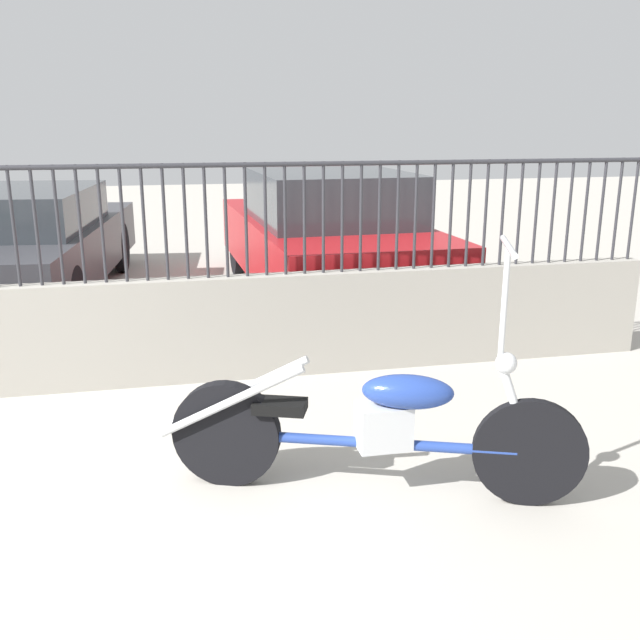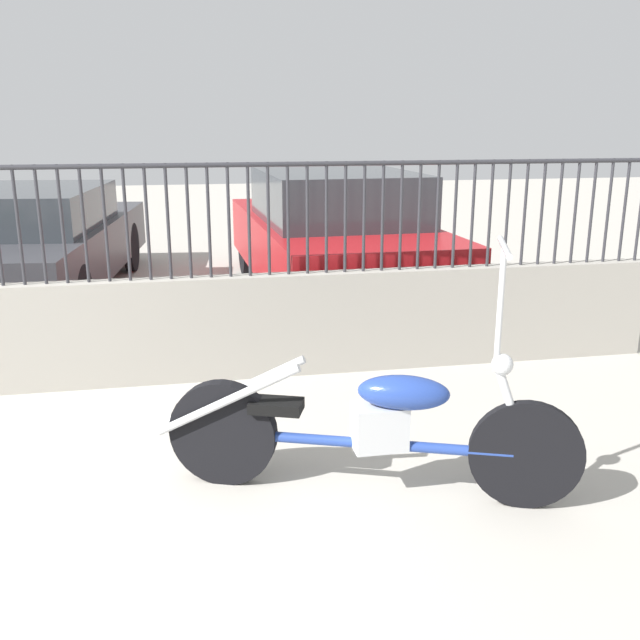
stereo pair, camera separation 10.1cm
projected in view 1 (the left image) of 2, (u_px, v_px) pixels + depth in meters
The scene contains 3 objects.
motorcycle_blue at pixel (357, 424), 3.76m from camera, with size 2.15×0.96×1.38m.
car_dark_grey at pixel (21, 243), 7.80m from camera, with size 2.23×4.68×1.24m.
car_red at pixel (325, 234), 7.99m from camera, with size 1.90×4.49×1.41m.
Camera 1 is at (1.48, -2.84, 1.94)m, focal length 40.00 mm.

